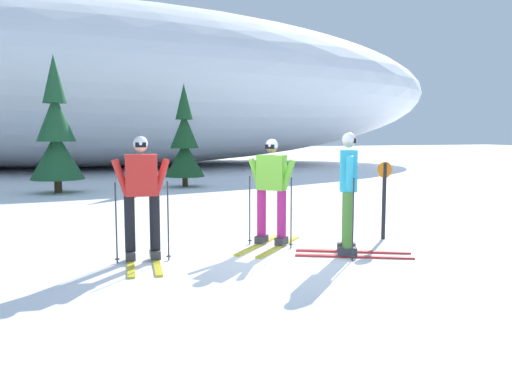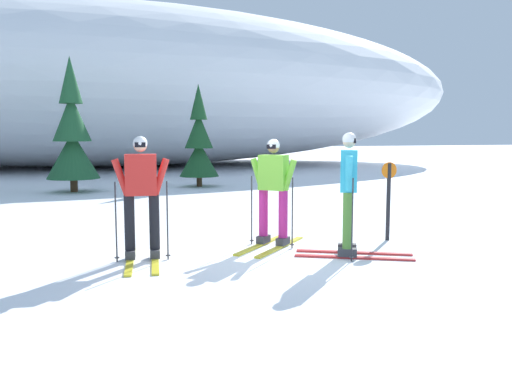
{
  "view_description": "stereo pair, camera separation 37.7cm",
  "coord_description": "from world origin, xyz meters",
  "px_view_note": "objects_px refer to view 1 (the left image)",
  "views": [
    {
      "loc": [
        -2.66,
        -7.33,
        1.84
      ],
      "look_at": [
        0.05,
        0.27,
        0.95
      ],
      "focal_mm": 37.54,
      "sensor_mm": 36.0,
      "label": 1
    },
    {
      "loc": [
        -2.3,
        -7.45,
        1.84
      ],
      "look_at": [
        0.05,
        0.27,
        0.95
      ],
      "focal_mm": 37.54,
      "sensor_mm": 36.0,
      "label": 2
    }
  ],
  "objects_px": {
    "skier_cyan_jacket": "(348,191)",
    "pine_tree_center_right": "(56,136)",
    "skier_red_jacket": "(142,196)",
    "trail_marker_post": "(384,195)",
    "pine_tree_far_right": "(185,144)",
    "skier_lime_jacket": "(271,190)"
  },
  "relations": [
    {
      "from": "skier_red_jacket",
      "to": "pine_tree_center_right",
      "type": "relative_size",
      "value": 0.43
    },
    {
      "from": "skier_red_jacket",
      "to": "skier_cyan_jacket",
      "type": "distance_m",
      "value": 3.05
    },
    {
      "from": "pine_tree_far_right",
      "to": "skier_red_jacket",
      "type": "bearing_deg",
      "value": -105.32
    },
    {
      "from": "skier_red_jacket",
      "to": "trail_marker_post",
      "type": "relative_size",
      "value": 1.33
    },
    {
      "from": "skier_red_jacket",
      "to": "pine_tree_far_right",
      "type": "bearing_deg",
      "value": 74.68
    },
    {
      "from": "skier_red_jacket",
      "to": "pine_tree_center_right",
      "type": "bearing_deg",
      "value": 97.25
    },
    {
      "from": "pine_tree_center_right",
      "to": "trail_marker_post",
      "type": "distance_m",
      "value": 11.07
    },
    {
      "from": "skier_cyan_jacket",
      "to": "pine_tree_far_right",
      "type": "bearing_deg",
      "value": 90.71
    },
    {
      "from": "skier_lime_jacket",
      "to": "trail_marker_post",
      "type": "bearing_deg",
      "value": -4.28
    },
    {
      "from": "skier_red_jacket",
      "to": "pine_tree_far_right",
      "type": "relative_size",
      "value": 0.51
    },
    {
      "from": "skier_red_jacket",
      "to": "skier_cyan_jacket",
      "type": "height_order",
      "value": "skier_cyan_jacket"
    },
    {
      "from": "pine_tree_center_right",
      "to": "skier_cyan_jacket",
      "type": "bearing_deg",
      "value": -68.0
    },
    {
      "from": "skier_red_jacket",
      "to": "pine_tree_far_right",
      "type": "height_order",
      "value": "pine_tree_far_right"
    },
    {
      "from": "pine_tree_center_right",
      "to": "skier_red_jacket",
      "type": "bearing_deg",
      "value": -82.75
    },
    {
      "from": "skier_lime_jacket",
      "to": "trail_marker_post",
      "type": "xyz_separation_m",
      "value": [
        2.04,
        -0.15,
        -0.15
      ]
    },
    {
      "from": "skier_lime_jacket",
      "to": "trail_marker_post",
      "type": "relative_size",
      "value": 1.29
    },
    {
      "from": "pine_tree_center_right",
      "to": "pine_tree_far_right",
      "type": "xyz_separation_m",
      "value": [
        4.09,
        0.55,
        -0.29
      ]
    },
    {
      "from": "skier_cyan_jacket",
      "to": "pine_tree_center_right",
      "type": "relative_size",
      "value": 0.44
    },
    {
      "from": "skier_lime_jacket",
      "to": "pine_tree_far_right",
      "type": "bearing_deg",
      "value": 85.95
    },
    {
      "from": "skier_cyan_jacket",
      "to": "pine_tree_center_right",
      "type": "height_order",
      "value": "pine_tree_center_right"
    },
    {
      "from": "pine_tree_far_right",
      "to": "skier_cyan_jacket",
      "type": "bearing_deg",
      "value": -89.29
    },
    {
      "from": "pine_tree_center_right",
      "to": "trail_marker_post",
      "type": "relative_size",
      "value": 3.11
    }
  ]
}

